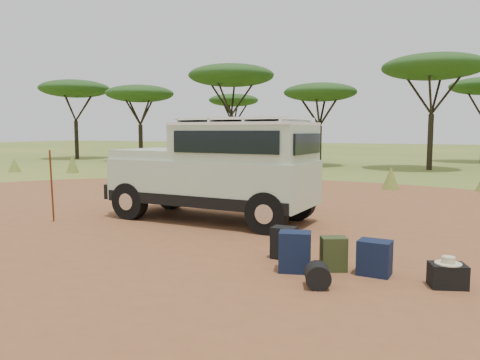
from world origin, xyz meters
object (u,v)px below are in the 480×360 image
at_px(safari_vehicle, 218,172).
at_px(backpack_olive, 334,254).
at_px(duffel_navy, 375,258).
at_px(backpack_black, 284,243).
at_px(walking_staff, 52,187).
at_px(backpack_navy, 295,252).
at_px(hard_case, 448,276).

distance_m(safari_vehicle, backpack_olive, 4.40).
relative_size(safari_vehicle, backpack_olive, 9.74).
distance_m(backpack_olive, duffel_navy, 0.58).
height_order(backpack_olive, duffel_navy, backpack_olive).
distance_m(backpack_black, duffel_navy, 1.49).
height_order(walking_staff, backpack_olive, walking_staff).
relative_size(walking_staff, duffel_navy, 3.36).
relative_size(safari_vehicle, walking_staff, 2.90).
relative_size(backpack_navy, backpack_olive, 1.18).
distance_m(safari_vehicle, walking_staff, 3.70).
height_order(backpack_olive, hard_case, backpack_olive).
relative_size(walking_staff, backpack_black, 3.28).
xyz_separation_m(backpack_olive, hard_case, (1.53, -0.14, -0.09)).
height_order(safari_vehicle, backpack_black, safari_vehicle).
bearing_deg(walking_staff, backpack_navy, -54.92).
height_order(duffel_navy, hard_case, duffel_navy).
bearing_deg(duffel_navy, walking_staff, 176.85).
bearing_deg(backpack_black, safari_vehicle, 136.31).
bearing_deg(hard_case, walking_staff, 154.00).
xyz_separation_m(walking_staff, backpack_olive, (6.50, -1.06, -0.57)).
bearing_deg(backpack_navy, hard_case, -10.26).
xyz_separation_m(safari_vehicle, hard_case, (4.79, -2.97, -0.96)).
distance_m(backpack_navy, duffel_navy, 1.13).
distance_m(walking_staff, backpack_navy, 6.16).
distance_m(backpack_navy, hard_case, 2.05).
height_order(backpack_black, duffel_navy, backpack_black).
relative_size(duffel_navy, hard_case, 1.12).
distance_m(backpack_black, backpack_navy, 0.72).
bearing_deg(safari_vehicle, backpack_black, -42.24).
height_order(walking_staff, duffel_navy, walking_staff).
distance_m(safari_vehicle, backpack_black, 3.55).
bearing_deg(duffel_navy, hard_case, -4.69).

